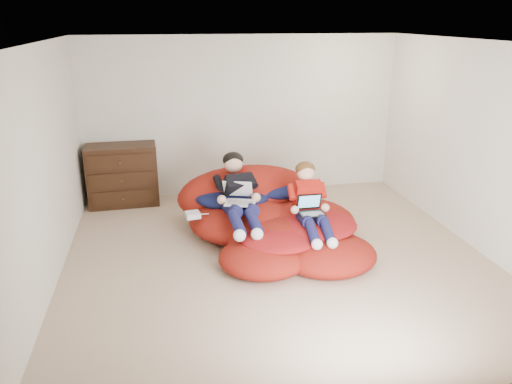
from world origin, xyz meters
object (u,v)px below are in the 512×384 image
Objects in this scene: laptop_white at (239,196)px; laptop_black at (311,208)px; dresser at (123,175)px; older_boy at (238,190)px; younger_boy at (310,200)px; beanbag_pile at (270,219)px.

laptop_white reaches higher than laptop_black.
older_boy is (1.52, -1.64, 0.22)m from dresser.
laptop_black is (0.82, -0.49, -0.12)m from older_boy.
laptop_black is at bearing -30.73° from older_boy.
older_boy is 4.44× the size of laptop_black.
laptop_white is at bearing 158.46° from younger_boy.
beanbag_pile is 0.57m from laptop_white.
older_boy is 0.12m from laptop_white.
dresser is at bearing 130.83° from laptop_white.
older_boy reaches higher than younger_boy.
laptop_white is 0.90m from laptop_black.
younger_boy is (0.82, -0.44, -0.03)m from older_boy.
dresser is 2.16× the size of laptop_white.
older_boy reaches higher than dresser.
beanbag_pile reaches higher than laptop_white.
beanbag_pile is 2.29× the size of younger_boy.
older_boy is at bearing 151.67° from younger_boy.
beanbag_pile is 0.69m from younger_boy.
dresser is at bearing 139.37° from beanbag_pile.
laptop_white is at bearing -49.17° from dresser.
laptop_white is at bearing -90.00° from older_boy.
younger_boy reaches higher than laptop_black.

